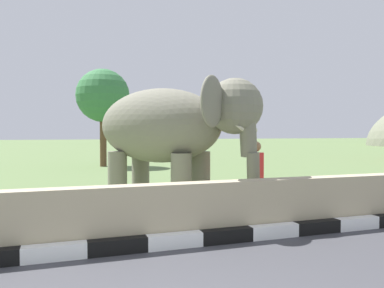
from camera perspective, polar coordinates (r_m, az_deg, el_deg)
striped_curb at (r=6.01m, az=-15.53°, el=-15.05°), size 16.20×0.20×0.24m
barrier_parapet at (r=6.75m, az=4.94°, el=-9.81°), size 28.00×0.36×1.00m
elephant at (r=8.55m, az=-2.97°, el=2.43°), size 3.80×3.87×2.98m
person_handler at (r=8.61m, az=9.59°, el=-4.47°), size 0.52×0.50×1.66m
tree_distant at (r=21.48m, az=-13.27°, el=7.01°), size 2.91×2.91×5.35m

